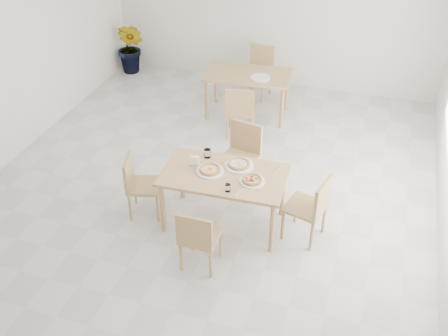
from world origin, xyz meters
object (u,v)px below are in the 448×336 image
(chair_north, at_px, (242,152))
(tumbler_b, at_px, (228,188))
(chair_back_n, at_px, (259,68))
(pizza_mushroom, at_px, (239,164))
(chair_south, at_px, (198,236))
(chair_back_s, at_px, (240,109))
(plate_pepperoni, at_px, (252,181))
(pizza_margherita, at_px, (210,170))
(main_table, at_px, (224,180))
(napkin_holder, at_px, (195,161))
(chair_west, at_px, (138,182))
(potted_plant, at_px, (131,48))
(plate_mushroom, at_px, (239,165))
(pizza_pepperoni, at_px, (252,180))
(plate_margherita, at_px, (210,171))
(plate_empty, at_px, (260,78))
(tumbler_a, at_px, (207,153))
(second_table, at_px, (248,79))
(chair_east, at_px, (312,205))

(chair_north, height_order, tumbler_b, chair_north)
(chair_north, xyz_separation_m, chair_back_n, (-0.48, 2.74, -0.01))
(pizza_mushroom, height_order, tumbler_b, tumbler_b)
(tumbler_b, height_order, chair_back_n, chair_back_n)
(chair_south, relative_size, chair_back_s, 0.93)
(chair_south, relative_size, plate_pepperoni, 2.80)
(plate_pepperoni, height_order, pizza_margherita, pizza_margherita)
(main_table, relative_size, napkin_holder, 11.90)
(main_table, distance_m, chair_south, 0.86)
(main_table, bearing_deg, chair_back_n, 95.57)
(chair_back_n, bearing_deg, chair_back_s, -77.66)
(chair_west, height_order, potted_plant, potted_plant)
(potted_plant, bearing_deg, main_table, -50.44)
(main_table, bearing_deg, chair_south, -94.33)
(chair_south, xyz_separation_m, plate_mushroom, (0.15, 1.05, 0.28))
(pizza_pepperoni, distance_m, potted_plant, 5.13)
(pizza_pepperoni, relative_size, napkin_holder, 2.29)
(chair_south, bearing_deg, pizza_margherita, -79.57)
(plate_margherita, xyz_separation_m, tumbler_b, (0.31, -0.29, 0.03))
(plate_empty, bearing_deg, tumbler_a, -91.06)
(potted_plant, bearing_deg, napkin_holder, -53.73)
(potted_plant, bearing_deg, second_table, -19.98)
(potted_plant, bearing_deg, chair_north, -43.35)
(tumbler_b, bearing_deg, tumbler_a, 127.73)
(pizza_pepperoni, distance_m, chair_back_n, 3.74)
(plate_mushroom, xyz_separation_m, second_table, (-0.62, 2.58, -0.10))
(chair_back_n, bearing_deg, plate_pepperoni, -68.40)
(napkin_holder, xyz_separation_m, chair_back_n, (-0.12, 3.52, -0.29))
(chair_back_s, xyz_separation_m, potted_plant, (-2.69, 1.71, -0.01))
(pizza_mushroom, bearing_deg, plate_margherita, -143.25)
(chair_south, xyz_separation_m, chair_north, (-0.00, 1.68, 0.06))
(chair_west, relative_size, chair_back_s, 0.92)
(main_table, xyz_separation_m, pizza_margherita, (-0.17, -0.01, 0.12))
(plate_margherita, distance_m, second_table, 2.82)
(plate_margherita, height_order, pizza_pepperoni, pizza_pepperoni)
(chair_west, distance_m, pizza_pepperoni, 1.48)
(plate_pepperoni, relative_size, chair_back_s, 0.33)
(plate_margherita, height_order, potted_plant, potted_plant)
(second_table, xyz_separation_m, chair_back_n, (-0.01, 0.79, -0.14))
(chair_east, relative_size, pizza_pepperoni, 3.02)
(plate_pepperoni, relative_size, napkin_holder, 2.32)
(chair_west, bearing_deg, plate_empty, -32.00)
(chair_east, relative_size, chair_back_n, 0.98)
(tumbler_b, relative_size, chair_back_n, 0.10)
(chair_east, bearing_deg, tumbler_a, -86.12)
(plate_mushroom, bearing_deg, tumbler_a, 171.12)
(second_table, relative_size, potted_plant, 1.42)
(pizza_mushroom, bearing_deg, chair_east, -9.94)
(plate_margherita, xyz_separation_m, pizza_margherita, (-0.00, 0.00, 0.02))
(plate_mushroom, bearing_deg, napkin_holder, -164.03)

